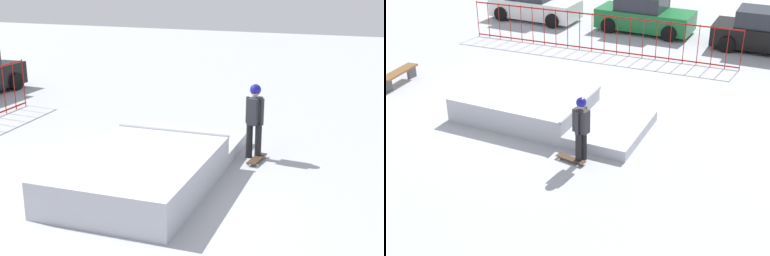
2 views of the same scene
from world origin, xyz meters
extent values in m
plane|color=#A8AAB2|center=(0.00, 0.00, 0.00)|extent=(60.00, 60.00, 0.00)
cube|color=#B0B3BB|center=(0.54, -0.16, 0.35)|extent=(3.70, 2.74, 0.70)
cube|color=#B0B3BB|center=(3.24, -0.05, 0.15)|extent=(1.90, 2.67, 0.30)
cylinder|color=gray|center=(2.34, -0.08, 0.70)|extent=(0.18, 2.60, 0.08)
cylinder|color=black|center=(3.20, -1.62, 0.41)|extent=(0.15, 0.15, 0.82)
cylinder|color=black|center=(3.16, -1.84, 0.41)|extent=(0.15, 0.15, 0.82)
cube|color=#2D2D33|center=(3.18, -1.73, 1.12)|extent=(0.41, 0.28, 0.60)
cylinder|color=#2D2D33|center=(3.21, -1.56, 1.12)|extent=(0.09, 0.09, 0.60)
cylinder|color=#2D2D33|center=(3.15, -1.90, 1.12)|extent=(0.09, 0.09, 0.60)
sphere|color=tan|center=(3.18, -1.73, 1.57)|extent=(0.22, 0.22, 0.22)
sphere|color=navy|center=(3.18, -1.73, 1.60)|extent=(0.25, 0.25, 0.25)
cube|color=#3F2D1E|center=(2.97, -1.87, 0.08)|extent=(0.82, 0.29, 0.02)
cylinder|color=silver|center=(3.26, -1.79, 0.03)|extent=(0.06, 0.04, 0.06)
cylinder|color=silver|center=(3.23, -2.02, 0.03)|extent=(0.06, 0.04, 0.06)
cylinder|color=silver|center=(2.70, -1.73, 0.03)|extent=(0.06, 0.04, 0.06)
cylinder|color=silver|center=(2.68, -1.96, 0.03)|extent=(0.06, 0.04, 0.06)
cylinder|color=maroon|center=(4.32, 6.30, 0.75)|extent=(0.03, 0.03, 1.50)
cylinder|color=maroon|center=(4.83, 6.35, 0.75)|extent=(0.03, 0.03, 1.50)
cylinder|color=maroon|center=(5.33, 6.40, 0.75)|extent=(0.03, 0.03, 1.50)
cylinder|color=black|center=(7.15, 8.27, 0.32)|extent=(0.65, 0.25, 0.64)
camera|label=1|loc=(-7.69, -4.50, 4.01)|focal=48.15mm
camera|label=2|loc=(8.23, -11.62, 6.69)|focal=48.56mm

